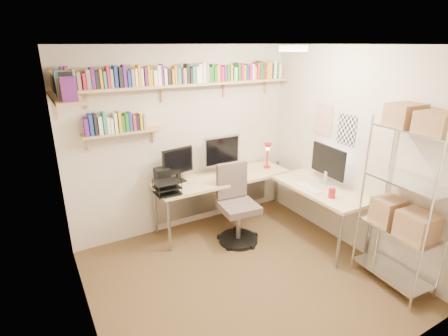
% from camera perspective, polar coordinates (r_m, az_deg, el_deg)
% --- Properties ---
extents(ground, '(3.20, 3.20, 0.00)m').
position_cam_1_polar(ground, '(4.16, 3.10, -17.47)').
color(ground, '#4E3821').
rests_on(ground, ground).
extents(room_shell, '(3.24, 3.04, 2.52)m').
position_cam_1_polar(room_shell, '(3.45, 3.62, 3.49)').
color(room_shell, '#C3B59F').
rests_on(room_shell, ground).
extents(wall_shelves, '(3.12, 1.09, 0.80)m').
position_cam_1_polar(wall_shelves, '(4.33, -10.76, 12.92)').
color(wall_shelves, tan).
rests_on(wall_shelves, ground).
extents(corner_desk, '(2.26, 1.93, 1.31)m').
position_cam_1_polar(corner_desk, '(4.73, 2.61, -2.20)').
color(corner_desk, beige).
rests_on(corner_desk, ground).
extents(office_chair, '(0.55, 0.56, 1.05)m').
position_cam_1_polar(office_chair, '(4.64, 2.06, -6.81)').
color(office_chair, black).
rests_on(office_chair, ground).
extents(wire_rack, '(0.45, 0.82, 1.96)m').
position_cam_1_polar(wire_rack, '(3.92, 28.03, -2.26)').
color(wire_rack, silver).
rests_on(wire_rack, ground).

